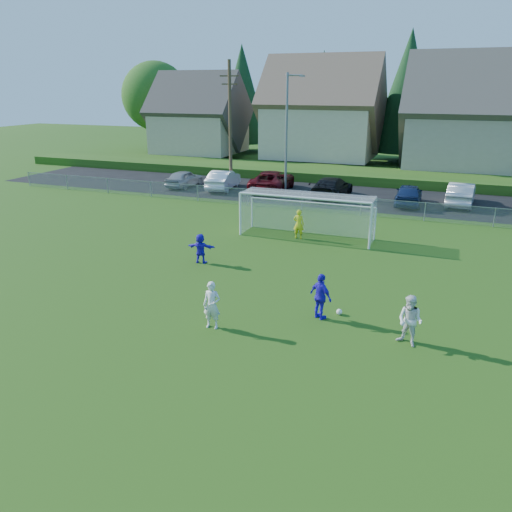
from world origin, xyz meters
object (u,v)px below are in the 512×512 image
object	(u,v)px
soccer_ball	(339,312)
car_d	(332,187)
player_blue_b	(201,248)
car_b	(223,180)
soccer_goal	(308,208)
player_white_b	(410,321)
car_a	(184,178)
player_white_a	(212,305)
goalkeeper	(299,224)
car_e	(409,194)
car_f	(461,194)
player_blue_a	(321,297)
car_c	(272,181)

from	to	relation	value
soccer_ball	car_d	bearing A→B (deg)	103.73
soccer_ball	player_blue_b	distance (m)	8.18
car_b	soccer_goal	distance (m)	14.62
player_white_b	car_a	bearing A→B (deg)	157.31
player_white_b	car_a	distance (m)	29.20
soccer_ball	car_b	size ratio (longest dim) A/B	0.05
player_white_a	soccer_goal	size ratio (longest dim) A/B	0.23
player_white_b	goalkeeper	world-z (taller)	player_white_b
player_blue_b	car_e	xyz separation A→B (m)	(8.23, 16.35, 0.03)
car_d	car_f	xyz separation A→B (m)	(9.15, 0.90, 0.02)
soccer_ball	car_d	xyz separation A→B (m)	(-4.90, 20.04, 0.68)
soccer_goal	player_white_b	bearing A→B (deg)	-59.25
soccer_ball	player_white_a	world-z (taller)	player_white_a
player_white_b	player_blue_a	size ratio (longest dim) A/B	0.99
goalkeeper	car_c	distance (m)	13.32
player_blue_a	player_blue_b	world-z (taller)	player_blue_a
car_c	car_f	xyz separation A→B (m)	(14.22, 0.05, -0.02)
soccer_ball	player_blue_a	size ratio (longest dim) A/B	0.13
player_white_a	car_e	size ratio (longest dim) A/B	0.39
car_b	player_blue_b	bearing A→B (deg)	104.15
car_a	car_b	distance (m)	3.52
car_d	player_blue_b	bearing A→B (deg)	85.04
player_white_a	soccer_goal	world-z (taller)	soccer_goal
player_white_b	player_blue_b	xyz separation A→B (m)	(-10.05, 4.75, -0.14)
car_b	car_e	world-z (taller)	car_b
goalkeeper	car_b	distance (m)	14.78
car_b	car_c	world-z (taller)	car_c
car_a	goalkeeper	bearing A→B (deg)	143.17
soccer_goal	goalkeeper	bearing A→B (deg)	-121.92
car_c	car_d	size ratio (longest dim) A/B	1.09
player_white_b	player_blue_b	size ratio (longest dim) A/B	1.19
player_white_a	player_blue_a	xyz separation A→B (m)	(3.38, 2.07, 0.01)
car_a	car_f	bearing A→B (deg)	-174.25
car_b	car_c	size ratio (longest dim) A/B	0.80
player_blue_a	player_blue_b	size ratio (longest dim) A/B	1.20
car_a	car_e	distance (m)	18.19
player_white_a	car_d	size ratio (longest dim) A/B	0.32
soccer_ball	car_a	xyz separation A→B (m)	(-17.42, 19.82, 0.59)
player_white_b	goalkeeper	size ratio (longest dim) A/B	1.05
car_f	soccer_goal	world-z (taller)	soccer_goal
player_white_b	car_d	world-z (taller)	player_white_b
player_blue_a	car_a	bearing A→B (deg)	-18.62
player_white_a	car_e	xyz separation A→B (m)	(4.74, 22.31, -0.10)
car_c	soccer_goal	size ratio (longest dim) A/B	0.80
player_blue_b	car_a	world-z (taller)	player_blue_b
player_white_a	soccer_goal	bearing A→B (deg)	84.35
player_white_b	soccer_ball	bearing A→B (deg)	175.08
player_white_a	car_c	size ratio (longest dim) A/B	0.29
player_blue_b	car_b	world-z (taller)	car_b
player_white_b	player_blue_b	distance (m)	11.12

